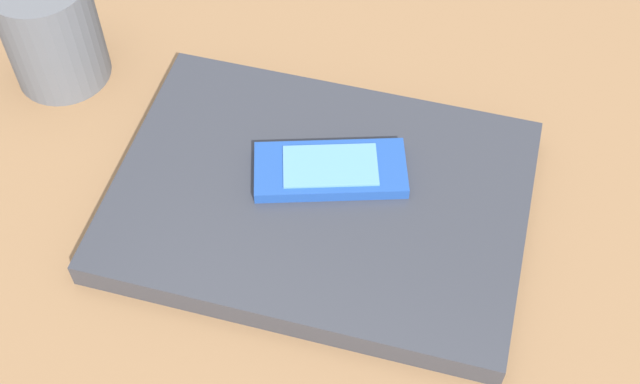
% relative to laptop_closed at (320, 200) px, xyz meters
% --- Properties ---
extents(desk_surface, '(1.20, 0.80, 0.03)m').
position_rel_laptop_closed_xyz_m(desk_surface, '(-0.04, 0.05, -0.03)').
color(desk_surface, olive).
rests_on(desk_surface, ground).
extents(laptop_closed, '(0.33, 0.26, 0.02)m').
position_rel_laptop_closed_xyz_m(laptop_closed, '(0.00, 0.00, 0.00)').
color(laptop_closed, '#33353D').
rests_on(laptop_closed, desk_surface).
extents(cell_phone_on_laptop, '(0.12, 0.09, 0.01)m').
position_rel_laptop_closed_xyz_m(cell_phone_on_laptop, '(0.00, 0.02, 0.02)').
color(cell_phone_on_laptop, '#1E479E').
rests_on(cell_phone_on_laptop, laptop_closed).
extents(pen_cup, '(0.08, 0.08, 0.09)m').
position_rel_laptop_closed_xyz_m(pen_cup, '(-0.26, 0.04, 0.04)').
color(pen_cup, '#595B60').
rests_on(pen_cup, desk_surface).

